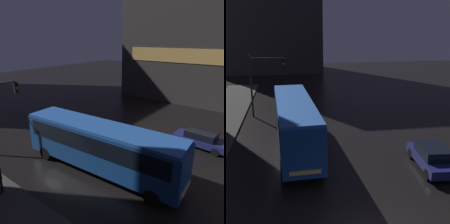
# 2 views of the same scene
# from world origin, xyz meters

# --- Properties ---
(building_right_block) EXTENTS (10.07, 25.18, 15.68)m
(building_right_block) POSITION_xyz_m (20.80, 8.49, 7.84)
(building_right_block) COLOR #383333
(building_right_block) RESTS_ON ground
(bus_near) EXTENTS (2.94, 11.50, 3.35)m
(bus_near) POSITION_xyz_m (-2.65, 10.00, 2.07)
(bus_near) COLOR #194793
(bus_near) RESTS_ON ground
(car_taxi) EXTENTS (2.09, 4.43, 1.36)m
(car_taxi) POSITION_xyz_m (5.11, 5.65, 0.71)
(car_taxi) COLOR navy
(car_taxi) RESTS_ON ground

